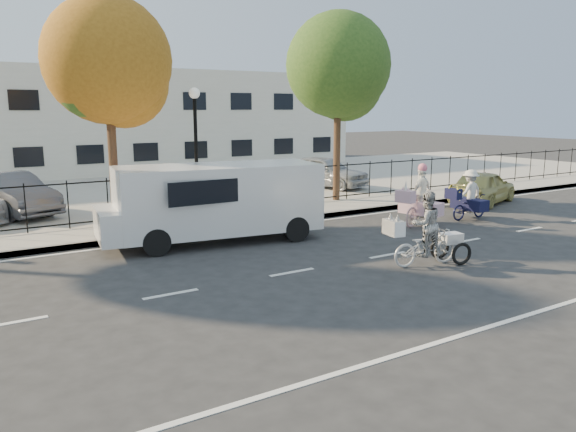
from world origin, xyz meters
TOP-DOWN VIEW (x-y plane):
  - ground at (0.00, 0.00)m, footprint 120.00×120.00m
  - road_markings at (0.00, 0.00)m, footprint 60.00×9.52m
  - curb at (0.00, 5.05)m, footprint 60.00×0.10m
  - sidewalk at (0.00, 6.10)m, footprint 60.00×2.20m
  - parking_lot at (0.00, 15.00)m, footprint 60.00×15.60m
  - iron_fence at (0.00, 7.20)m, footprint 58.00×0.06m
  - building at (0.00, 25.00)m, footprint 34.00×10.00m
  - lamppost at (0.50, 6.80)m, footprint 0.36×0.36m
  - street_sign at (-1.85, 6.80)m, footprint 0.85×0.06m
  - zebra_trike at (3.14, -1.19)m, footprint 2.16×1.06m
  - unicorn_bike at (6.48, 2.33)m, footprint 2.09×1.49m
  - bull_bike at (8.69, 2.21)m, footprint 1.86×1.27m
  - white_van at (-0.21, 3.80)m, footprint 6.52×2.90m
  - gold_sedan at (11.72, 4.11)m, footprint 4.32×2.85m
  - lot_car_c at (-4.83, 10.66)m, footprint 2.95×4.70m
  - lot_car_d at (8.50, 10.60)m, footprint 3.11×4.65m
  - tree_mid at (-1.97, 7.43)m, footprint 3.96×3.96m
  - tree_east at (6.88, 7.36)m, footprint 4.10×4.10m

SIDE VIEW (x-z plane):
  - ground at x=0.00m, z-range 0.00..0.00m
  - road_markings at x=0.00m, z-range 0.00..0.01m
  - curb at x=0.00m, z-range 0.00..0.15m
  - sidewalk at x=0.00m, z-range 0.00..0.15m
  - parking_lot at x=0.00m, z-range 0.00..0.15m
  - gold_sedan at x=11.72m, z-range 0.00..1.37m
  - bull_bike at x=8.69m, z-range -0.17..1.56m
  - zebra_trike at x=3.14m, z-range -0.21..1.63m
  - unicorn_bike at x=6.48m, z-range -0.27..1.79m
  - lot_car_c at x=-4.83m, z-range 0.15..1.61m
  - lot_car_d at x=8.50m, z-range 0.15..1.62m
  - iron_fence at x=0.00m, z-range 0.15..1.65m
  - white_van at x=-0.21m, z-range 0.12..2.35m
  - street_sign at x=-1.85m, z-range 0.52..2.32m
  - building at x=0.00m, z-range 0.00..6.00m
  - lamppost at x=0.50m, z-range 0.95..5.28m
  - tree_mid at x=-1.97m, z-range 1.45..8.72m
  - tree_east at x=6.88m, z-range 1.50..9.02m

